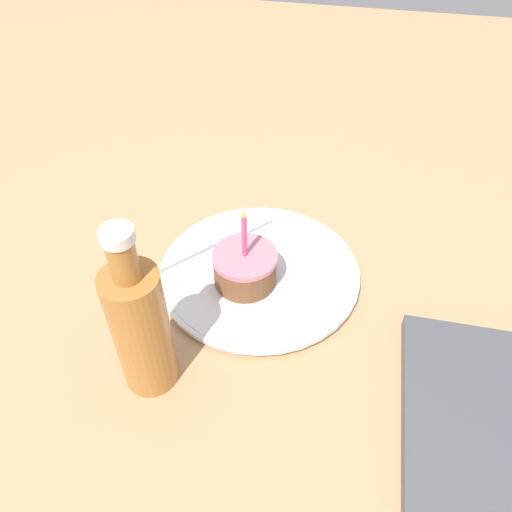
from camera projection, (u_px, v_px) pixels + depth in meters
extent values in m
cube|color=tan|center=(257.00, 295.00, 0.71)|extent=(2.40, 2.40, 0.04)
cylinder|color=silver|center=(256.00, 272.00, 0.70)|extent=(0.27, 0.27, 0.02)
cylinder|color=silver|center=(256.00, 271.00, 0.70)|extent=(0.28, 0.28, 0.01)
cylinder|color=brown|center=(245.00, 270.00, 0.67)|extent=(0.08, 0.08, 0.04)
cylinder|color=#D17A8C|center=(245.00, 257.00, 0.65)|extent=(0.09, 0.09, 0.01)
cylinder|color=#E04C8C|center=(244.00, 236.00, 0.62)|extent=(0.01, 0.01, 0.06)
cone|color=yellow|center=(244.00, 213.00, 0.60)|extent=(0.01, 0.01, 0.01)
cube|color=#B2B2B7|center=(203.00, 248.00, 0.72)|extent=(0.12, 0.11, 0.00)
cube|color=#B2B2B7|center=(256.00, 223.00, 0.76)|extent=(0.05, 0.05, 0.00)
cylinder|color=#B27233|center=(142.00, 331.00, 0.53)|extent=(0.06, 0.06, 0.17)
cylinder|color=#B27233|center=(123.00, 260.00, 0.46)|extent=(0.03, 0.03, 0.05)
cylinder|color=white|center=(117.00, 235.00, 0.44)|extent=(0.03, 0.03, 0.01)
cube|color=#4C4C51|center=(494.00, 424.00, 0.54)|extent=(0.25, 0.19, 0.02)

